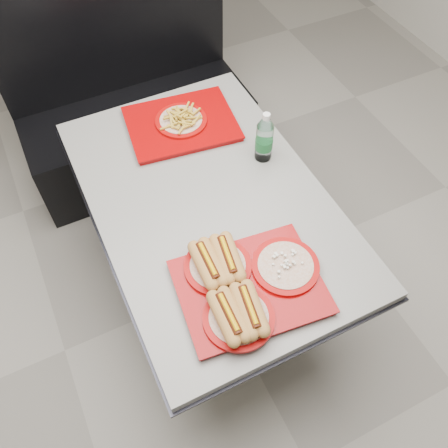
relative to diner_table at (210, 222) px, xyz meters
name	(u,v)px	position (x,y,z in m)	size (l,w,h in m)	color
ground	(212,287)	(0.00, 0.00, -0.58)	(6.00, 6.00, 0.00)	gray
diner_table	(210,222)	(0.00, 0.00, 0.00)	(0.92, 1.42, 0.75)	black
booth_bench	(132,106)	(0.00, 1.09, -0.18)	(1.30, 0.57, 1.35)	black
tray_near	(244,285)	(-0.07, -0.43, 0.21)	(0.54, 0.46, 0.11)	#8F0304
tray_far	(181,122)	(0.07, 0.44, 0.19)	(0.53, 0.43, 0.10)	#8F0304
water_bottle	(264,139)	(0.31, 0.11, 0.27)	(0.08, 0.08, 0.24)	silver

